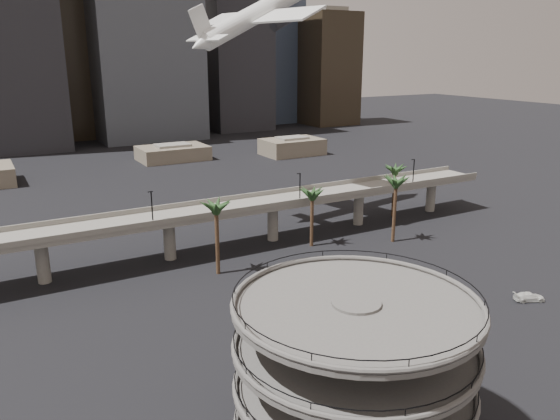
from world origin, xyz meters
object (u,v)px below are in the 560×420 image
car_a (313,345)px  car_b (372,319)px  car_c (529,297)px  parking_ramp (354,366)px  overpass (223,213)px  airborne_jet (260,13)px

car_a → car_b: size_ratio=0.96×
car_a → car_c: size_ratio=0.88×
parking_ramp → car_b: 29.04m
overpass → car_b: size_ratio=30.22×
parking_ramp → car_b: size_ratio=5.16×
parking_ramp → car_a: parking_ramp is taller
car_a → car_b: 11.46m
car_b → car_c: size_ratio=0.91×
car_a → car_b: (11.29, 1.98, 0.00)m
car_a → car_c: car_a is taller
overpass → car_c: (31.88, -45.11, -6.65)m
car_a → overpass: bearing=-17.8°
airborne_jet → car_b: bearing=-114.2°
airborne_jet → car_a: bearing=-124.4°
parking_ramp → car_c: 47.86m
parking_ramp → airborne_jet: 87.23m
car_b → car_a: bearing=92.0°
parking_ramp → airborne_jet: (29.27, 74.06, 35.60)m
car_b → car_c: car_b is taller
parking_ramp → car_a: (7.56, 18.14, -9.13)m
car_a → car_b: car_b is taller
car_b → parking_ramp: bearing=128.9°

